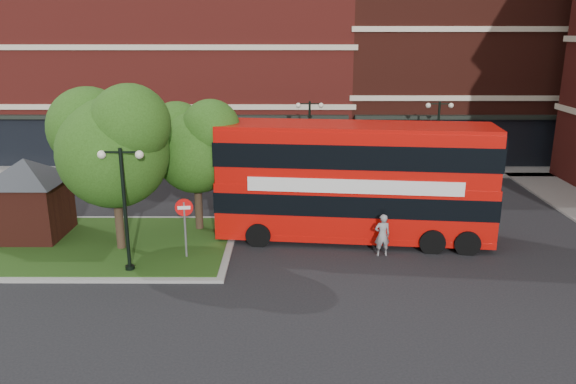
{
  "coord_description": "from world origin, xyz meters",
  "views": [
    {
      "loc": [
        0.8,
        -20.14,
        9.17
      ],
      "look_at": [
        0.7,
        4.76,
        2.0
      ],
      "focal_mm": 35.0,
      "sensor_mm": 36.0,
      "label": 1
    }
  ],
  "objects_px": {
    "bus": "(354,174)",
    "car_silver": "(278,163)",
    "car_white": "(325,165)",
    "woman": "(382,235)"
  },
  "relations": [
    {
      "from": "car_silver",
      "to": "car_white",
      "type": "height_order",
      "value": "car_silver"
    },
    {
      "from": "car_silver",
      "to": "car_white",
      "type": "distance_m",
      "value": 3.11
    },
    {
      "from": "woman",
      "to": "bus",
      "type": "bearing_deg",
      "value": -70.32
    },
    {
      "from": "car_white",
      "to": "bus",
      "type": "bearing_deg",
      "value": 175.52
    },
    {
      "from": "bus",
      "to": "car_silver",
      "type": "distance_m",
      "value": 12.75
    },
    {
      "from": "car_white",
      "to": "woman",
      "type": "bearing_deg",
      "value": 179.37
    },
    {
      "from": "woman",
      "to": "car_white",
      "type": "relative_size",
      "value": 0.47
    },
    {
      "from": "woman",
      "to": "car_silver",
      "type": "xyz_separation_m",
      "value": [
        -4.67,
        14.0,
        -0.18
      ]
    },
    {
      "from": "bus",
      "to": "car_white",
      "type": "xyz_separation_m",
      "value": [
        -0.52,
        12.0,
        -2.39
      ]
    },
    {
      "from": "bus",
      "to": "car_silver",
      "type": "xyz_separation_m",
      "value": [
        -3.63,
        12.0,
        -2.3
      ]
    }
  ]
}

